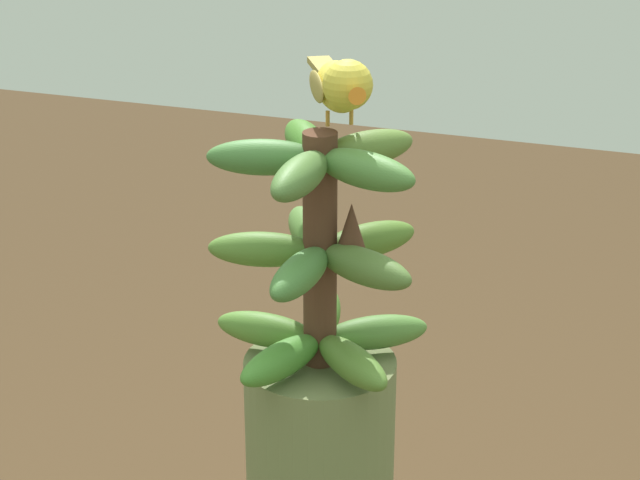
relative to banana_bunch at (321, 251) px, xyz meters
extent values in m
cylinder|color=#4C2D1E|center=(0.00, 0.00, 0.00)|extent=(0.04, 0.04, 0.30)
ellipsoid|color=#407E2B|center=(-0.03, -0.07, -0.12)|extent=(0.09, 0.14, 0.04)
ellipsoid|color=#4E752B|center=(0.06, -0.05, -0.12)|extent=(0.13, 0.12, 0.04)
ellipsoid|color=#4D7D34|center=(0.06, 0.04, -0.12)|extent=(0.14, 0.11, 0.04)
ellipsoid|color=#426F24|center=(-0.02, 0.07, -0.12)|extent=(0.08, 0.14, 0.04)
ellipsoid|color=#4F7D2E|center=(-0.07, 0.00, -0.12)|extent=(0.14, 0.05, 0.04)
ellipsoid|color=#4E782C|center=(-0.07, -0.02, 0.00)|extent=(0.14, 0.08, 0.04)
ellipsoid|color=#417334|center=(-0.01, -0.07, 0.00)|extent=(0.05, 0.14, 0.04)
ellipsoid|color=#4C6B2F|center=(0.06, -0.03, 0.00)|extent=(0.14, 0.09, 0.04)
ellipsoid|color=#4E7528|center=(0.04, 0.05, 0.00)|extent=(0.12, 0.13, 0.04)
ellipsoid|color=#4E7933|center=(-0.04, 0.06, 0.00)|extent=(0.11, 0.14, 0.04)
ellipsoid|color=#51712D|center=(0.04, 0.05, 0.12)|extent=(0.12, 0.13, 0.04)
ellipsoid|color=#3D7324|center=(-0.04, 0.05, 0.12)|extent=(0.11, 0.14, 0.04)
ellipsoid|color=#3E6F33|center=(-0.06, -0.02, 0.12)|extent=(0.14, 0.08, 0.04)
ellipsoid|color=#497033|center=(0.00, -0.07, 0.12)|extent=(0.05, 0.14, 0.04)
ellipsoid|color=#467634|center=(0.06, -0.02, 0.12)|extent=(0.14, 0.09, 0.04)
cone|color=#4C2D1E|center=(0.04, 0.00, 0.04)|extent=(0.04, 0.04, 0.06)
cylinder|color=#C68933|center=(0.00, 0.03, 0.16)|extent=(0.01, 0.00, 0.02)
cylinder|color=#C68933|center=(0.02, 0.04, 0.16)|extent=(0.00, 0.01, 0.02)
ellipsoid|color=gold|center=(0.01, 0.03, 0.20)|extent=(0.10, 0.12, 0.06)
ellipsoid|color=olive|center=(-0.01, 0.03, 0.20)|extent=(0.05, 0.07, 0.03)
ellipsoid|color=olive|center=(0.03, 0.05, 0.20)|extent=(0.05, 0.07, 0.03)
cube|color=olive|center=(-0.03, 0.11, 0.20)|extent=(0.06, 0.08, 0.01)
sphere|color=gold|center=(0.03, -0.01, 0.21)|extent=(0.06, 0.06, 0.06)
sphere|color=black|center=(0.06, 0.00, 0.22)|extent=(0.01, 0.01, 0.01)
cone|color=orange|center=(0.05, -0.04, 0.21)|extent=(0.03, 0.03, 0.02)
camera|label=1|loc=(0.42, -1.18, 0.53)|focal=62.98mm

